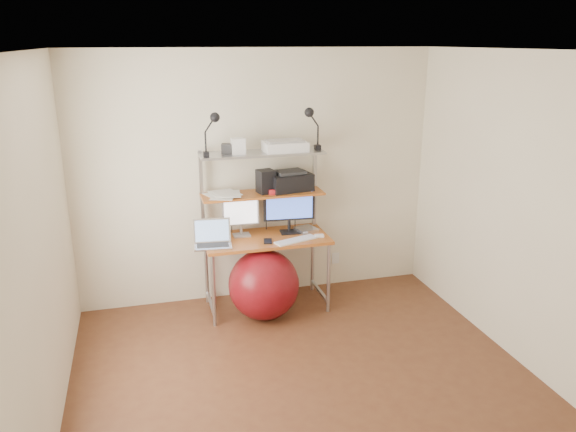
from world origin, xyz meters
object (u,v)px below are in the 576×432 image
monitor_silver (241,214)px  monitor_black (289,208)px  exercise_ball (264,285)px  printer (290,181)px  laptop (212,240)px

monitor_silver → monitor_black: monitor_black is taller
exercise_ball → monitor_black: bearing=41.5°
exercise_ball → printer: bearing=46.0°
monitor_silver → monitor_black: bearing=-4.1°
monitor_silver → printer: bearing=4.8°
laptop → printer: size_ratio=0.82×
monitor_black → exercise_ball: 0.79m
laptop → printer: printer is taller
monitor_black → laptop: (-0.78, -0.16, -0.20)m
printer → exercise_ball: (-0.36, -0.37, -0.90)m
monitor_silver → laptop: bearing=-147.4°
monitor_silver → exercise_ball: size_ratio=0.59×
monitor_black → laptop: 0.83m
printer → exercise_ball: bearing=-143.6°
monitor_black → exercise_ball: size_ratio=0.75×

